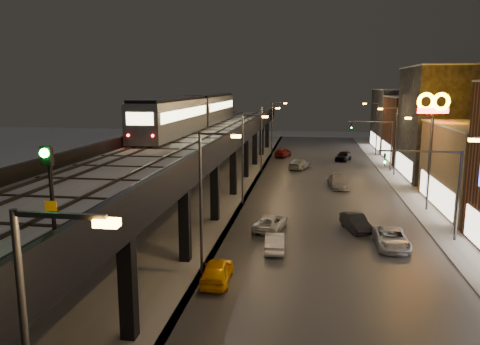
{
  "coord_description": "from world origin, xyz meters",
  "views": [
    {
      "loc": [
        5.82,
        -14.27,
        11.71
      ],
      "look_at": [
        0.46,
        21.56,
        5.0
      ],
      "focal_mm": 35.0,
      "sensor_mm": 36.0,
      "label": 1
    }
  ],
  "objects": [
    {
      "name": "traffic_light_rig_b",
      "position": [
        15.84,
        52.0,
        4.5
      ],
      "size": [
        6.1,
        0.34,
        7.0
      ],
      "color": "#38383A",
      "rests_on": "ground"
    },
    {
      "name": "under_viaduct_pavement",
      "position": [
        -6.0,
        35.0,
        0.03
      ],
      "size": [
        11.0,
        120.0,
        0.06
      ],
      "primitive_type": "cube",
      "color": "#9FA1A8",
      "rests_on": "ground"
    },
    {
      "name": "building_e",
      "position": [
        23.99,
        62.0,
        5.08
      ],
      "size": [
        12.2,
        12.2,
        10.16
      ],
      "color": "brown",
      "rests_on": "ground"
    },
    {
      "name": "car_taxi",
      "position": [
        0.51,
        11.83,
        0.7
      ],
      "size": [
        1.82,
        4.19,
        1.41
      ],
      "primitive_type": "imported",
      "rotation": [
        0.0,
        0.0,
        3.18
      ],
      "color": "#FFB003",
      "rests_on": "ground"
    },
    {
      "name": "traffic_light_rig_a",
      "position": [
        15.84,
        22.0,
        4.5
      ],
      "size": [
        6.1,
        0.34,
        7.0
      ],
      "color": "#38383A",
      "rests_on": "ground"
    },
    {
      "name": "streetlight_right_2",
      "position": [
        16.73,
        31.0,
        5.24
      ],
      "size": [
        2.56,
        0.28,
        9.0
      ],
      "color": "#38383A",
      "rests_on": "ground"
    },
    {
      "name": "building_d",
      "position": [
        23.99,
        48.0,
        7.08
      ],
      "size": [
        12.2,
        13.2,
        14.16
      ],
      "color": "#252628",
      "rests_on": "ground"
    },
    {
      "name": "car_mid_silver",
      "position": [
        2.81,
        22.66,
        0.64
      ],
      "size": [
        2.83,
        4.88,
        1.28
      ],
      "primitive_type": "imported",
      "rotation": [
        0.0,
        0.0,
        2.98
      ],
      "color": "silver",
      "rests_on": "ground"
    },
    {
      "name": "car_onc_dark",
      "position": [
        11.94,
        19.75,
        0.68
      ],
      "size": [
        2.25,
        4.87,
        1.35
      ],
      "primitive_type": "imported",
      "rotation": [
        0.0,
        0.0,
        0.0
      ],
      "color": "silver",
      "rests_on": "ground"
    },
    {
      "name": "elevated_viaduct",
      "position": [
        -6.0,
        31.84,
        5.62
      ],
      "size": [
        9.0,
        100.0,
        6.3
      ],
      "color": "black",
      "rests_on": "ground"
    },
    {
      "name": "streetlight_right_3",
      "position": [
        16.73,
        49.0,
        5.24
      ],
      "size": [
        2.56,
        0.28,
        9.0
      ],
      "color": "#38383A",
      "rests_on": "ground"
    },
    {
      "name": "car_near_white",
      "position": [
        3.54,
        17.83,
        0.64
      ],
      "size": [
        1.6,
        3.98,
        1.29
      ],
      "primitive_type": "imported",
      "rotation": [
        0.0,
        0.0,
        3.2
      ],
      "color": "silver",
      "rests_on": "ground"
    },
    {
      "name": "rail_signal",
      "position": [
        -2.1,
        -1.16,
        8.96
      ],
      "size": [
        0.38,
        0.45,
        3.29
      ],
      "color": "black",
      "rests_on": "viaduct_trackbed"
    },
    {
      "name": "streetlight_left_1",
      "position": [
        -0.43,
        13.0,
        5.24
      ],
      "size": [
        2.57,
        0.28,
        9.0
      ],
      "color": "#38383A",
      "rests_on": "ground"
    },
    {
      "name": "streetlight_left_3",
      "position": [
        -0.43,
        49.0,
        5.24
      ],
      "size": [
        2.57,
        0.28,
        9.0
      ],
      "color": "#38383A",
      "rests_on": "ground"
    },
    {
      "name": "car_mid_dark",
      "position": [
        4.5,
        51.98,
        0.73
      ],
      "size": [
        3.51,
        5.39,
        1.45
      ],
      "primitive_type": "imported",
      "rotation": [
        0.0,
        0.0,
        2.82
      ],
      "color": "gray",
      "rests_on": "ground"
    },
    {
      "name": "car_onc_silver",
      "position": [
        9.73,
        23.59,
        0.68
      ],
      "size": [
        2.46,
        4.36,
        1.36
      ],
      "primitive_type": "imported",
      "rotation": [
        0.0,
        0.0,
        0.26
      ],
      "color": "black",
      "rests_on": "ground"
    },
    {
      "name": "road_surface",
      "position": [
        7.5,
        35.0,
        0.03
      ],
      "size": [
        17.0,
        120.0,
        0.06
      ],
      "primitive_type": "cube",
      "color": "#46474D",
      "rests_on": "ground"
    },
    {
      "name": "car_onc_white",
      "position": [
        9.22,
        40.07,
        0.71
      ],
      "size": [
        2.53,
        5.11,
        1.43
      ],
      "primitive_type": "imported",
      "rotation": [
        0.0,
        0.0,
        0.11
      ],
      "color": "#9E9E9E",
      "rests_on": "ground"
    },
    {
      "name": "building_f",
      "position": [
        23.99,
        76.0,
        5.58
      ],
      "size": [
        12.2,
        16.2,
        11.16
      ],
      "color": "#2D2D2D",
      "rests_on": "ground"
    },
    {
      "name": "car_far_white",
      "position": [
        1.48,
        63.21,
        0.76
      ],
      "size": [
        2.92,
        4.79,
        1.52
      ],
      "primitive_type": "imported",
      "rotation": [
        0.0,
        0.0,
        2.87
      ],
      "color": "maroon",
      "rests_on": "ground"
    },
    {
      "name": "subway_train",
      "position": [
        -8.5,
        43.4,
        8.55
      ],
      "size": [
        3.25,
        39.25,
        3.89
      ],
      "color": "gray",
      "rests_on": "viaduct_trackbed"
    },
    {
      "name": "streetlight_left_4",
      "position": [
        -0.43,
        67.0,
        5.24
      ],
      "size": [
        2.57,
        0.28,
        9.0
      ],
      "color": "#38383A",
      "rests_on": "ground"
    },
    {
      "name": "sidewalk_right",
      "position": [
        17.5,
        35.0,
        0.07
      ],
      "size": [
        4.0,
        120.0,
        0.14
      ],
      "primitive_type": "cube",
      "color": "#9FA1A8",
      "rests_on": "ground"
    },
    {
      "name": "viaduct_trackbed",
      "position": [
        -6.01,
        31.97,
        6.39
      ],
      "size": [
        8.4,
        100.0,
        0.32
      ],
      "color": "#B2B7C1",
      "rests_on": "elevated_viaduct"
    },
    {
      "name": "viaduct_parapet_streetside",
      "position": [
        -1.65,
        32.0,
        6.85
      ],
      "size": [
        0.3,
        100.0,
        1.1
      ],
      "primitive_type": "cube",
      "color": "black",
      "rests_on": "elevated_viaduct"
    },
    {
      "name": "car_onc_red",
      "position": [
        11.19,
        60.61,
        0.76
      ],
      "size": [
        3.15,
        4.79,
        1.52
      ],
      "primitive_type": "imported",
      "rotation": [
        0.0,
        0.0,
        -0.33
      ],
      "color": "black",
      "rests_on": "ground"
    },
    {
      "name": "viaduct_parapet_far",
      "position": [
        -10.35,
        32.0,
        6.85
      ],
      "size": [
        0.3,
        100.0,
        1.1
      ],
      "primitive_type": "cube",
      "color": "black",
      "rests_on": "elevated_viaduct"
    },
    {
      "name": "streetlight_left_2",
      "position": [
        -0.43,
        31.0,
        5.24
      ],
      "size": [
        2.57,
        0.28,
        9.0
      ],
      "color": "#38383A",
      "rests_on": "ground"
    },
    {
      "name": "streetlight_right_4",
      "position": [
        16.73,
        67.0,
        5.24
      ],
      "size": [
        2.56,
        0.28,
        9.0
      ],
      "color": "#38383A",
      "rests_on": "ground"
    },
    {
      "name": "sign_mcdonalds",
      "position": [
        18.0,
        35.31,
        9.16
      ],
      "size": [
        3.3,
        0.72,
        11.08
      ],
      "color": "#38383A",
      "rests_on": "ground"
    }
  ]
}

